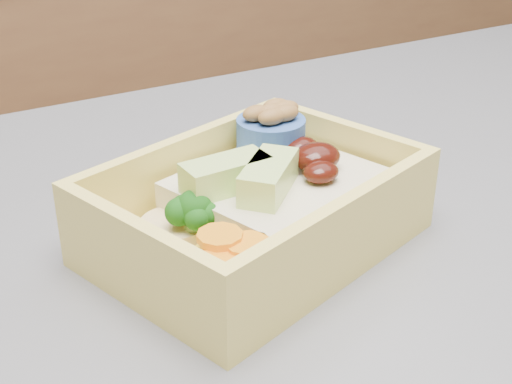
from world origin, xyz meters
TOP-DOWN VIEW (x-y plane):
  - bento_box at (-0.05, 0.05)m, footprint 0.20×0.17m

SIDE VIEW (x-z plane):
  - bento_box at x=-0.05m, z-range 0.91..0.97m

